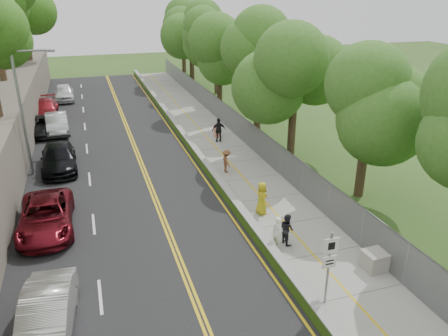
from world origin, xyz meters
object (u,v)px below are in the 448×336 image
object	(u,v)px
signpost	(329,260)
person_far	(219,130)
streetlight	(25,105)
concrete_block	(377,260)
construction_barrel	(217,131)
painter_0	(262,198)
car_1	(46,316)
car_2	(46,216)

from	to	relation	value
signpost	person_far	bearing A→B (deg)	84.87
streetlight	concrete_block	xyz separation A→B (m)	(14.76, -15.71, -4.18)
signpost	concrete_block	world-z (taller)	signpost
construction_barrel	painter_0	world-z (taller)	painter_0
construction_barrel	concrete_block	xyz separation A→B (m)	(1.30, -19.38, -0.06)
car_1	painter_0	distance (m)	12.02
concrete_block	construction_barrel	bearing A→B (deg)	93.84
signpost	concrete_block	bearing A→B (deg)	21.89
construction_barrel	person_far	bearing A→B (deg)	-99.38
streetlight	signpost	bearing A→B (deg)	-55.92
signpost	construction_barrel	distance (m)	20.83
signpost	painter_0	xyz separation A→B (m)	(0.40, 7.44, -1.01)
construction_barrel	person_far	distance (m)	1.32
construction_barrel	concrete_block	bearing A→B (deg)	-86.16
streetlight	car_2	world-z (taller)	streetlight
signpost	construction_barrel	world-z (taller)	signpost
car_1	car_2	world-z (taller)	car_1
car_2	concrete_block	bearing A→B (deg)	-29.40
car_1	car_2	distance (m)	7.65
concrete_block	painter_0	world-z (taller)	painter_0
concrete_block	painter_0	xyz separation A→B (m)	(-2.85, 6.13, 0.50)
streetlight	construction_barrel	xyz separation A→B (m)	(13.46, 3.67, -4.12)
construction_barrel	streetlight	bearing A→B (deg)	-164.74
car_1	painter_0	size ratio (longest dim) A/B	2.59
painter_0	person_far	xyz separation A→B (m)	(1.35, 12.04, 0.04)
signpost	car_2	xyz separation A→B (m)	(-10.45, 9.13, -1.15)
painter_0	person_far	world-z (taller)	person_far
concrete_block	car_2	distance (m)	15.78
car_1	construction_barrel	bearing A→B (deg)	63.52
car_1	person_far	size ratio (longest dim) A/B	2.48
car_2	painter_0	size ratio (longest dim) A/B	3.05
streetlight	signpost	world-z (taller)	streetlight
signpost	car_2	distance (m)	13.92
streetlight	car_1	size ratio (longest dim) A/B	1.70
painter_0	streetlight	bearing A→B (deg)	53.42
person_far	concrete_block	bearing A→B (deg)	94.44
car_1	signpost	bearing A→B (deg)	-2.91
signpost	person_far	distance (m)	19.58
signpost	car_2	world-z (taller)	signpost
streetlight	car_1	xyz separation A→B (m)	(1.46, -15.52, -3.82)
painter_0	person_far	distance (m)	12.12
construction_barrel	car_1	size ratio (longest dim) A/B	0.20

